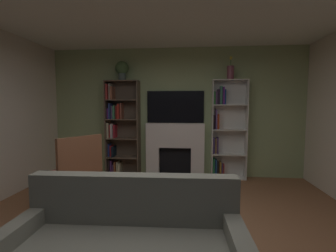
# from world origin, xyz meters

# --- Properties ---
(ground_plane) EXTENTS (6.54, 6.54, 0.00)m
(ground_plane) POSITION_xyz_m (0.00, 0.00, 0.00)
(ground_plane) COLOR #915F3F
(wall_back_accent) EXTENTS (5.43, 0.06, 2.71)m
(wall_back_accent) POSITION_xyz_m (0.00, 2.75, 1.35)
(wall_back_accent) COLOR #9AAE7A
(wall_back_accent) RESTS_ON ground_plane
(fireplace) EXTENTS (1.32, 0.50, 1.14)m
(fireplace) POSITION_xyz_m (0.00, 2.62, 0.59)
(fireplace) COLOR white
(fireplace) RESTS_ON ground_plane
(tv) EXTENTS (1.19, 0.06, 0.67)m
(tv) POSITION_xyz_m (0.00, 2.69, 1.48)
(tv) COLOR black
(tv) RESTS_ON fireplace
(bookshelf_left) EXTENTS (0.70, 0.31, 2.02)m
(bookshelf_left) POSITION_xyz_m (-1.19, 2.61, 1.00)
(bookshelf_left) COLOR brown
(bookshelf_left) RESTS_ON ground_plane
(bookshelf_right) EXTENTS (0.70, 0.27, 2.02)m
(bookshelf_right) POSITION_xyz_m (1.03, 2.63, 1.00)
(bookshelf_right) COLOR silver
(bookshelf_right) RESTS_ON ground_plane
(potted_plant) EXTENTS (0.28, 0.28, 0.40)m
(potted_plant) POSITION_xyz_m (-1.11, 2.57, 2.26)
(potted_plant) COLOR #4A5854
(potted_plant) RESTS_ON bookshelf_left
(vase_with_flowers) EXTENTS (0.14, 0.14, 0.46)m
(vase_with_flowers) POSITION_xyz_m (1.11, 2.57, 2.17)
(vase_with_flowers) COLOR #874152
(vase_with_flowers) RESTS_ON bookshelf_right
(armchair) EXTENTS (0.87, 0.90, 1.07)m
(armchair) POSITION_xyz_m (-1.38, 0.92, 0.55)
(armchair) COLOR brown
(armchair) RESTS_ON ground_plane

